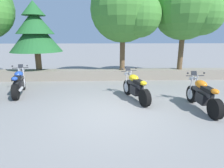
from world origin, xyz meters
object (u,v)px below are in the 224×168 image
at_px(motorcycle_blue_near_left, 19,83).
at_px(leafy_tree_far_right, 189,9).
at_px(pine_tree_mid_left, 35,31).
at_px(leafy_tree_mid_right, 126,11).
at_px(motorcycle_orange_far_right, 203,95).
at_px(motorcycle_yellow_centre, 135,88).

relative_size(motorcycle_blue_near_left, leafy_tree_far_right, 0.41).
bearing_deg(leafy_tree_far_right, pine_tree_mid_left, 177.30).
xyz_separation_m(motorcycle_blue_near_left, pine_tree_mid_left, (-0.15, 2.93, 2.20)).
relative_size(pine_tree_mid_left, leafy_tree_mid_right, 0.75).
bearing_deg(leafy_tree_mid_right, pine_tree_mid_left, 175.22).
bearing_deg(motorcycle_orange_far_right, leafy_tree_far_right, 74.73).
bearing_deg(leafy_tree_far_right, motorcycle_yellow_centre, -133.80).
relative_size(motorcycle_blue_near_left, pine_tree_mid_left, 0.55).
height_order(motorcycle_blue_near_left, pine_tree_mid_left, pine_tree_mid_left).
bearing_deg(motorcycle_blue_near_left, motorcycle_orange_far_right, -15.85).
xyz_separation_m(motorcycle_blue_near_left, leafy_tree_far_right, (8.09, 2.55, 3.28)).
relative_size(motorcycle_yellow_centre, leafy_tree_mid_right, 0.41).
relative_size(motorcycle_orange_far_right, pine_tree_mid_left, 0.56).
bearing_deg(pine_tree_mid_left, leafy_tree_far_right, -2.70).
bearing_deg(leafy_tree_mid_right, motorcycle_blue_near_left, -152.17).
relative_size(motorcycle_yellow_centre, leafy_tree_far_right, 0.41).
xyz_separation_m(motorcycle_blue_near_left, motorcycle_orange_far_right, (6.86, -1.95, 0.00)).
xyz_separation_m(motorcycle_yellow_centre, motorcycle_orange_far_right, (2.08, -1.05, 0.00)).
bearing_deg(motorcycle_yellow_centre, pine_tree_mid_left, 142.14).
bearing_deg(motorcycle_blue_near_left, leafy_tree_far_right, 17.47).
relative_size(motorcycle_orange_far_right, leafy_tree_mid_right, 0.42).
distance_m(leafy_tree_mid_right, leafy_tree_far_right, 3.31).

